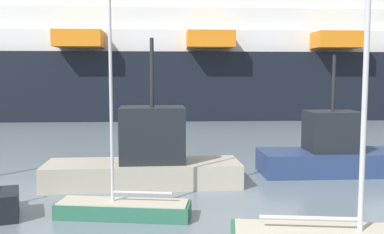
{
  "coord_description": "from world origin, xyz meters",
  "views": [
    {
      "loc": [
        -0.52,
        -8.9,
        4.7
      ],
      "look_at": [
        0.0,
        16.84,
        2.25
      ],
      "focal_mm": 41.18,
      "sensor_mm": 36.0,
      "label": 1
    }
  ],
  "objects_px": {
    "sailboat_1": "(342,232)",
    "fishing_boat_0": "(147,159)",
    "cruise_ship": "(306,54)",
    "fishing_boat_2": "(337,153)",
    "sailboat_0": "(123,205)"
  },
  "relations": [
    {
      "from": "sailboat_1",
      "to": "cruise_ship",
      "type": "bearing_deg",
      "value": 81.95
    },
    {
      "from": "sailboat_1",
      "to": "cruise_ship",
      "type": "relative_size",
      "value": 0.09
    },
    {
      "from": "sailboat_1",
      "to": "fishing_boat_0",
      "type": "height_order",
      "value": "sailboat_1"
    },
    {
      "from": "fishing_boat_2",
      "to": "sailboat_0",
      "type": "bearing_deg",
      "value": 31.81
    },
    {
      "from": "sailboat_0",
      "to": "fishing_boat_2",
      "type": "bearing_deg",
      "value": -138.85
    },
    {
      "from": "sailboat_0",
      "to": "fishing_boat_0",
      "type": "relative_size",
      "value": 1.05
    },
    {
      "from": "sailboat_0",
      "to": "sailboat_1",
      "type": "relative_size",
      "value": 0.77
    },
    {
      "from": "fishing_boat_0",
      "to": "sailboat_1",
      "type": "bearing_deg",
      "value": -55.0
    },
    {
      "from": "sailboat_0",
      "to": "sailboat_1",
      "type": "distance_m",
      "value": 6.9
    },
    {
      "from": "fishing_boat_0",
      "to": "cruise_ship",
      "type": "relative_size",
      "value": 0.06
    },
    {
      "from": "fishing_boat_0",
      "to": "fishing_boat_2",
      "type": "height_order",
      "value": "fishing_boat_0"
    },
    {
      "from": "fishing_boat_0",
      "to": "cruise_ship",
      "type": "distance_m",
      "value": 39.68
    },
    {
      "from": "cruise_ship",
      "to": "fishing_boat_0",
      "type": "bearing_deg",
      "value": -117.18
    },
    {
      "from": "sailboat_0",
      "to": "cruise_ship",
      "type": "height_order",
      "value": "cruise_ship"
    },
    {
      "from": "sailboat_1",
      "to": "cruise_ship",
      "type": "height_order",
      "value": "cruise_ship"
    }
  ]
}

